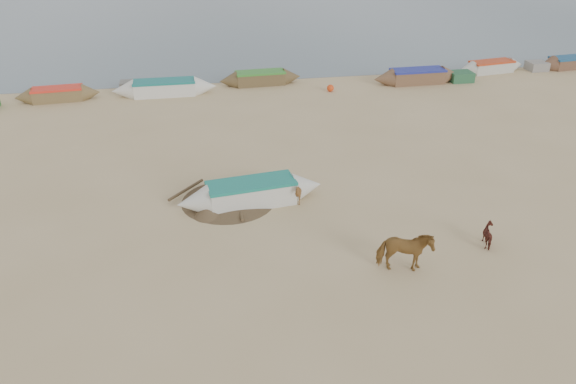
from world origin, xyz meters
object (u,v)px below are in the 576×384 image
object	(u,v)px
calf_right	(490,236)
near_canoe	(251,193)
calf_front	(298,192)
cow_adult	(405,252)

from	to	relation	value
calf_right	near_canoe	bearing A→B (deg)	49.73
calf_front	near_canoe	xyz separation A→B (m)	(-1.86, 0.26, 0.02)
cow_adult	calf_front	distance (m)	5.72
cow_adult	near_canoe	size ratio (longest dim) A/B	0.30
calf_right	near_canoe	world-z (taller)	near_canoe
cow_adult	calf_front	xyz separation A→B (m)	(-2.49, 5.15, -0.27)
calf_right	near_canoe	xyz separation A→B (m)	(-7.89, 4.48, 0.10)
cow_adult	calf_front	size ratio (longest dim) A/B	1.85
calf_right	near_canoe	size ratio (longest dim) A/B	0.13
calf_front	calf_right	world-z (taller)	calf_front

